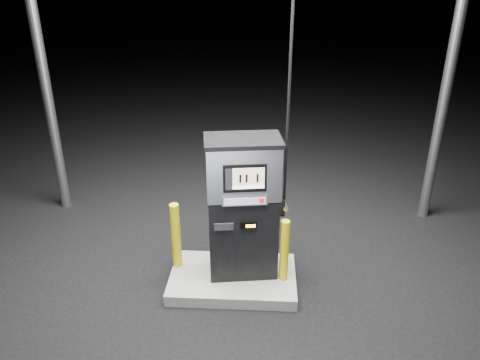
{
  "coord_description": "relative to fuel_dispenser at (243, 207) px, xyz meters",
  "views": [
    {
      "loc": [
        0.37,
        -4.91,
        3.76
      ],
      "look_at": [
        0.09,
        0.0,
        1.48
      ],
      "focal_mm": 35.0,
      "sensor_mm": 36.0,
      "label": 1
    }
  ],
  "objects": [
    {
      "name": "bollard_left",
      "position": [
        -0.86,
        0.07,
        -0.48
      ],
      "size": [
        0.15,
        0.15,
        0.9
      ],
      "primitive_type": "cylinder",
      "rotation": [
        0.0,
        0.0,
        -0.29
      ],
      "color": "#D6C00B",
      "rests_on": "pump_island"
    },
    {
      "name": "fuel_dispenser",
      "position": [
        0.0,
        0.0,
        0.0
      ],
      "size": [
        1.03,
        0.66,
        3.76
      ],
      "rotation": [
        0.0,
        0.0,
        0.14
      ],
      "color": "black",
      "rests_on": "pump_island"
    },
    {
      "name": "pump_island",
      "position": [
        -0.12,
        -0.09,
        -1.01
      ],
      "size": [
        1.6,
        1.0,
        0.15
      ],
      "primitive_type": "cube",
      "color": "slate",
      "rests_on": "ground"
    },
    {
      "name": "ground",
      "position": [
        -0.12,
        -0.09,
        -1.08
      ],
      "size": [
        80.0,
        80.0,
        0.0
      ],
      "primitive_type": "plane",
      "color": "black",
      "rests_on": "ground"
    },
    {
      "name": "bollard_right",
      "position": [
        0.52,
        -0.14,
        -0.52
      ],
      "size": [
        0.14,
        0.14,
        0.83
      ],
      "primitive_type": "cylinder",
      "rotation": [
        0.0,
        0.0,
        -0.38
      ],
      "color": "#D6C00B",
      "rests_on": "pump_island"
    }
  ]
}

